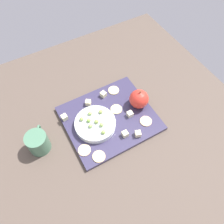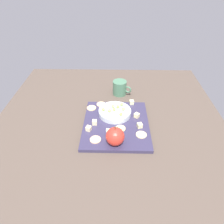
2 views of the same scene
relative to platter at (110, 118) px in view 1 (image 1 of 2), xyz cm
name	(u,v)px [view 1 (image 1 of 2)]	position (x,y,z in cm)	size (l,w,h in cm)	color
table	(106,132)	(3.42, 3.16, -3.18)	(112.85, 109.62, 4.82)	#4F4239
platter	(110,118)	(0.00, 0.00, 0.00)	(34.18, 29.80, 1.54)	#332E4B
serving_dish	(95,124)	(6.48, 0.66, 2.00)	(15.54, 15.54, 2.46)	silver
apple_whole	(139,99)	(-13.06, 0.35, 4.58)	(7.62, 7.62, 7.62)	red
apple_stem	(140,92)	(-13.06, 0.35, 8.98)	(0.50, 0.50, 1.20)	brown
cheese_cube_0	(88,103)	(4.43, -9.73, 1.81)	(2.08, 2.08, 2.08)	beige
cheese_cube_1	(64,117)	(15.50, -7.93, 1.81)	(2.08, 2.08, 2.08)	beige
cheese_cube_2	(103,94)	(-2.89, -10.50, 1.81)	(2.08, 2.08, 2.08)	beige
cheese_cube_3	(138,134)	(-5.38, 11.98, 1.81)	(2.08, 2.08, 2.08)	beige
cheese_cube_4	(125,134)	(-1.19, 9.71, 1.81)	(2.08, 2.08, 2.08)	beige
cheese_cube_5	(129,113)	(-7.35, 2.77, 1.81)	(2.08, 2.08, 2.08)	beige
cracker_0	(114,90)	(-8.00, -10.82, 0.97)	(4.61, 4.61, 0.40)	#D1BE8B
cracker_1	(116,109)	(-4.17, -1.89, 0.97)	(4.61, 4.61, 0.40)	#D8C684
cracker_2	(99,156)	(11.13, 12.47, 0.97)	(4.61, 4.61, 0.40)	#DFBD86
cracker_3	(146,121)	(-11.36, 8.54, 0.97)	(4.61, 4.61, 0.40)	#E2B68A
cracker_4	(84,150)	(14.55, 7.84, 0.97)	(4.61, 4.61, 0.40)	#E0B78C
grape_0	(89,120)	(8.31, -0.85, 3.98)	(1.67, 1.50, 1.51)	#8AC14C
grape_1	(101,112)	(2.59, -2.14, 3.90)	(1.67, 1.50, 1.34)	#96B14F
grape_2	(97,121)	(6.01, 1.00, 3.97)	(1.67, 1.50, 1.50)	#9ABB54
grape_3	(102,125)	(4.99, 3.41, 4.02)	(1.67, 1.50, 1.58)	#9EC25D
grape_4	(90,113)	(6.52, -3.43, 3.90)	(1.67, 1.50, 1.36)	#90B85C
grape_5	(90,126)	(8.76, 1.53, 3.91)	(1.67, 1.50, 1.36)	#94B75E
grape_6	(82,119)	(10.38, -2.67, 3.98)	(1.67, 1.50, 1.52)	#95B259
grape_7	(103,132)	(5.85, 6.17, 3.92)	(1.67, 1.50, 1.38)	#8BAF4E
cup	(38,142)	(27.78, -1.90, 3.23)	(7.64, 10.40, 7.99)	#477357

